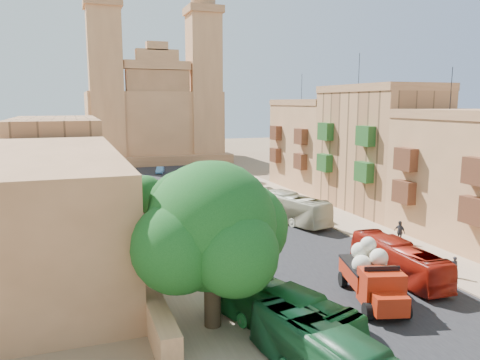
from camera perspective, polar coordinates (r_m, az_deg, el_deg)
ground at (r=27.35m, az=19.70°, el=-16.88°), size 260.00×260.00×0.00m
road_surface at (r=52.61m, az=-1.48°, el=-3.63°), size 14.00×140.00×0.01m
sidewalk_east at (r=56.25m, az=7.75°, el=-2.85°), size 5.00×140.00×0.01m
sidewalk_west at (r=50.51m, az=-11.79°, el=-4.37°), size 5.00×140.00×0.01m
kerb_east at (r=55.14m, az=5.45°, el=-3.00°), size 0.25×140.00×0.12m
kerb_west at (r=50.89m, az=-9.00°, el=-4.12°), size 0.25×140.00×0.12m
townhouse_b at (r=44.11m, az=27.10°, el=0.28°), size 9.00×14.00×14.90m
townhouse_c at (r=54.39m, az=16.43°, el=3.80°), size 9.00×14.00×17.40m
townhouse_d at (r=66.21m, az=9.23°, el=4.34°), size 9.00×14.00×15.90m
west_wall at (r=40.34m, az=-14.04°, el=-6.65°), size 1.00×40.00×1.80m
west_building_low at (r=37.49m, az=-22.32°, el=-3.10°), size 10.00×28.00×8.40m
west_building_mid at (r=63.06m, az=-21.45°, el=2.50°), size 10.00×22.00×10.00m
church at (r=98.62m, az=-10.53°, el=7.89°), size 28.00×22.50×36.30m
ficus_tree at (r=24.52m, az=-3.29°, el=-6.13°), size 8.98×8.26×8.98m
street_tree_a at (r=32.29m, az=-8.32°, el=-5.23°), size 3.65×3.65×5.61m
street_tree_b at (r=43.88m, az=-11.48°, el=-1.71°), size 3.44×3.44×5.30m
street_tree_c at (r=55.74m, az=-13.28°, el=-0.20°), size 2.73×2.73×4.20m
street_tree_d at (r=67.54m, az=-14.47°, el=1.42°), size 2.76×2.76×4.25m
red_truck at (r=29.68m, az=15.86°, el=-11.11°), size 4.02×6.76×3.74m
olive_pickup at (r=49.14m, az=8.13°, el=-3.61°), size 2.47×4.56×1.79m
bus_green_north at (r=24.98m, az=4.96°, el=-15.60°), size 5.31×9.66×2.64m
bus_red_east at (r=34.20m, az=18.72°, el=-9.21°), size 2.44×8.99×2.48m
bus_cream_east at (r=47.39m, az=5.86°, el=-3.33°), size 5.00×10.75×2.92m
car_blue_a at (r=41.93m, az=-2.71°, el=-6.20°), size 2.42×3.74×1.19m
car_white_a at (r=54.78m, az=-5.12°, el=-2.54°), size 1.50×3.52×1.13m
car_cream at (r=53.87m, az=2.80°, el=-2.63°), size 2.74×4.85×1.28m
car_dkblue at (r=63.04m, az=-8.94°, el=-0.95°), size 2.99×4.88×1.32m
car_white_b at (r=66.76m, az=-3.50°, el=-0.33°), size 1.67×3.56×1.18m
car_blue_b at (r=80.79m, az=-9.73°, el=1.21°), size 2.04×3.46×1.08m
pedestrian_a at (r=35.73m, az=24.62°, el=-9.61°), size 0.64×0.55×1.49m
pedestrian_c at (r=42.39m, az=18.87°, el=-6.00°), size 0.68×1.20×1.94m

